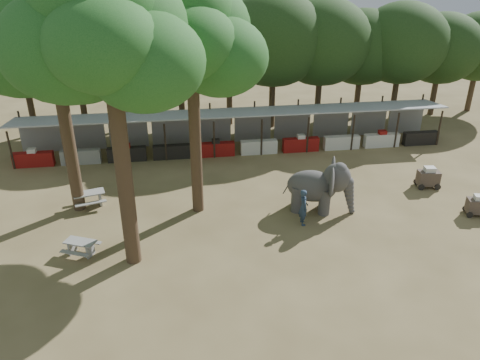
{
  "coord_description": "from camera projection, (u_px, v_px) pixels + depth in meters",
  "views": [
    {
      "loc": [
        -3.93,
        -14.91,
        11.7
      ],
      "look_at": [
        -1.0,
        5.0,
        2.0
      ],
      "focal_mm": 35.0,
      "sensor_mm": 36.0,
      "label": 1
    }
  ],
  "objects": [
    {
      "name": "ground",
      "position": [
        282.0,
        276.0,
        18.88
      ],
      "size": [
        100.0,
        100.0,
        0.0
      ],
      "primitive_type": "plane",
      "color": "brown",
      "rests_on": "ground"
    },
    {
      "name": "vendor_stalls",
      "position": [
        235.0,
        133.0,
        30.71
      ],
      "size": [
        28.0,
        2.99,
        2.8
      ],
      "color": "#929599",
      "rests_on": "ground"
    },
    {
      "name": "yard_tree_left",
      "position": [
        50.0,
        43.0,
        20.53
      ],
      "size": [
        7.1,
        6.9,
        11.02
      ],
      "color": "#332316",
      "rests_on": "ground"
    },
    {
      "name": "yard_tree_center",
      "position": [
        104.0,
        36.0,
        16.03
      ],
      "size": [
        7.1,
        6.9,
        12.04
      ],
      "color": "#332316",
      "rests_on": "ground"
    },
    {
      "name": "yard_tree_back",
      "position": [
        187.0,
        36.0,
        20.28
      ],
      "size": [
        7.1,
        6.9,
        11.36
      ],
      "color": "#332316",
      "rests_on": "ground"
    },
    {
      "name": "backdrop_trees",
      "position": [
        225.0,
        51.0,
        33.42
      ],
      "size": [
        46.46,
        5.95,
        8.33
      ],
      "color": "#332316",
      "rests_on": "ground"
    },
    {
      "name": "elephant",
      "position": [
        320.0,
        186.0,
        23.24
      ],
      "size": [
        3.6,
        2.74,
        2.68
      ],
      "rotation": [
        0.0,
        0.0,
        -0.35
      ],
      "color": "#3B3838",
      "rests_on": "ground"
    },
    {
      "name": "handler",
      "position": [
        304.0,
        207.0,
        22.18
      ],
      "size": [
        0.45,
        0.67,
        1.83
      ],
      "primitive_type": "imported",
      "rotation": [
        0.0,
        0.0,
        1.55
      ],
      "color": "#26384C",
      "rests_on": "ground"
    },
    {
      "name": "picnic_table_near",
      "position": [
        81.0,
        246.0,
        20.08
      ],
      "size": [
        1.7,
        1.64,
        0.66
      ],
      "rotation": [
        0.0,
        0.0,
        -0.42
      ],
      "color": "gray",
      "rests_on": "ground"
    },
    {
      "name": "picnic_table_far",
      "position": [
        89.0,
        197.0,
        23.96
      ],
      "size": [
        1.84,
        1.73,
        0.77
      ],
      "rotation": [
        0.0,
        0.0,
        0.26
      ],
      "color": "gray",
      "rests_on": "ground"
    },
    {
      "name": "cart_front",
      "position": [
        478.0,
        205.0,
        23.09
      ],
      "size": [
        1.28,
        1.0,
        1.1
      ],
      "rotation": [
        0.0,
        0.0,
        -0.26
      ],
      "color": "#3C2F28",
      "rests_on": "ground"
    },
    {
      "name": "cart_back",
      "position": [
        428.0,
        177.0,
        25.87
      ],
      "size": [
        1.34,
        0.96,
        1.22
      ],
      "rotation": [
        0.0,
        0.0,
        -0.12
      ],
      "color": "#3C2F28",
      "rests_on": "ground"
    }
  ]
}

